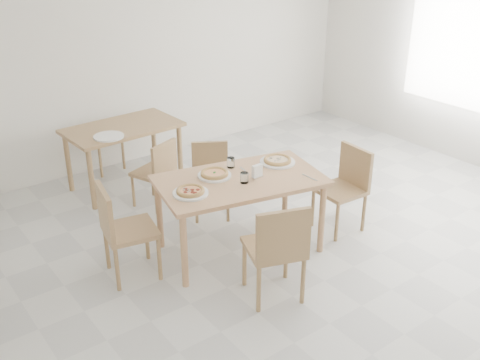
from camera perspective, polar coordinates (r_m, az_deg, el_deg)
main_table at (r=5.17m, az=0.00°, el=-0.68°), size 1.65×1.15×0.75m
chair_south at (r=4.55m, az=3.84°, el=-6.71°), size 0.57×0.57×0.90m
chair_north at (r=5.96m, az=-3.01°, el=0.63°), size 0.53×0.53×0.78m
chair_west at (r=4.95m, az=-12.05°, el=-4.61°), size 0.51×0.51×0.88m
chair_east at (r=5.74m, az=10.74°, el=-0.28°), size 0.45×0.45×0.86m
plate_margherita at (r=5.18m, az=-2.61°, el=0.46°), size 0.31×0.31×0.02m
plate_mushroom at (r=5.47m, az=3.82°, el=1.84°), size 0.35×0.35×0.02m
plate_pepperoni at (r=4.86m, az=-5.05°, el=-1.33°), size 0.31×0.31×0.02m
pizza_margherita at (r=5.17m, az=-2.61°, el=0.69°), size 0.32×0.32×0.03m
pizza_mushroom at (r=5.46m, az=3.83°, el=2.06°), size 0.35×0.35×0.03m
pizza_pepperoni at (r=4.85m, az=-5.06°, el=-1.09°), size 0.27×0.27×0.03m
tumbler_a at (r=5.03m, az=0.45°, el=0.23°), size 0.07×0.07×0.10m
tumbler_b at (r=5.35m, az=-0.95°, el=1.78°), size 0.07×0.07×0.10m
napkin_holder at (r=5.13m, az=1.75°, el=0.85°), size 0.11×0.06×0.13m
fork_a at (r=5.19m, az=7.08°, el=0.25°), size 0.02×0.19×0.01m
fork_b at (r=5.29m, az=0.46°, el=0.95°), size 0.05×0.18×0.01m
second_table at (r=6.62m, az=-11.81°, el=4.56°), size 1.32×0.80×0.75m
chair_back_s at (r=6.13m, az=-8.34°, el=1.10°), size 0.49×0.49×0.77m
chair_back_n at (r=7.26m, az=-14.26°, el=4.68°), size 0.48×0.48×0.82m
plate_empty at (r=6.27m, az=-13.19°, el=4.33°), size 0.33×0.33×0.02m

